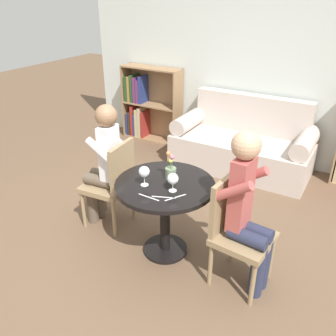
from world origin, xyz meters
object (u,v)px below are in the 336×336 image
(flower_vase, at_px, (171,170))
(person_right, at_px, (248,210))
(couch, at_px, (243,146))
(wine_glass_left, at_px, (144,172))
(person_left, at_px, (103,164))
(wine_glass_right, at_px, (173,179))
(chair_right, at_px, (236,228))
(bookshelf_left, at_px, (146,105))
(chair_left, at_px, (113,181))

(flower_vase, bearing_deg, person_right, -9.13)
(couch, relative_size, wine_glass_left, 10.34)
(person_left, xyz_separation_m, person_right, (1.46, -0.11, 0.03))
(person_right, relative_size, wine_glass_right, 8.36)
(chair_right, relative_size, flower_vase, 3.53)
(couch, distance_m, wine_glass_left, 2.15)
(person_left, xyz_separation_m, wine_glass_right, (0.85, -0.16, 0.15))
(couch, relative_size, bookshelf_left, 1.56)
(person_left, relative_size, wine_glass_right, 8.04)
(wine_glass_left, bearing_deg, wine_glass_right, 8.44)
(person_left, height_order, person_right, person_right)
(person_left, height_order, wine_glass_left, person_left)
(chair_right, bearing_deg, wine_glass_right, 102.45)
(wine_glass_right, bearing_deg, wine_glass_left, -171.56)
(person_left, relative_size, flower_vase, 4.91)
(chair_right, distance_m, person_right, 0.22)
(bookshelf_left, height_order, wine_glass_left, bookshelf_left)
(chair_left, xyz_separation_m, chair_right, (1.29, -0.11, 0.00))
(couch, relative_size, wine_glass_right, 11.26)
(wine_glass_right, bearing_deg, person_right, 4.76)
(couch, height_order, person_right, person_right)
(couch, xyz_separation_m, bookshelf_left, (-1.69, 0.27, 0.21))
(chair_left, distance_m, wine_glass_right, 0.84)
(bookshelf_left, distance_m, wine_glass_right, 2.95)
(person_right, height_order, wine_glass_right, person_right)
(chair_right, distance_m, wine_glass_left, 0.85)
(chair_left, height_order, chair_right, same)
(chair_right, relative_size, person_left, 0.72)
(chair_left, bearing_deg, flower_vase, 84.40)
(wine_glass_left, bearing_deg, bookshelf_left, 123.63)
(person_right, bearing_deg, person_left, 91.13)
(bookshelf_left, xyz_separation_m, wine_glass_right, (1.81, -2.31, 0.29))
(person_right, bearing_deg, chair_left, 90.31)
(couch, distance_m, bookshelf_left, 1.73)
(wine_glass_left, bearing_deg, chair_right, 7.46)
(person_right, distance_m, wine_glass_left, 0.87)
(wine_glass_left, xyz_separation_m, wine_glass_right, (0.25, 0.04, -0.01))
(couch, relative_size, chair_left, 1.95)
(bookshelf_left, height_order, person_right, person_right)
(wine_glass_right, relative_size, flower_vase, 0.61)
(chair_right, distance_m, person_left, 1.39)
(person_right, xyz_separation_m, wine_glass_right, (-0.61, -0.05, 0.11))
(bookshelf_left, relative_size, wine_glass_left, 6.62)
(couch, distance_m, chair_right, 2.09)
(couch, height_order, wine_glass_right, couch)
(bookshelf_left, height_order, chair_right, bookshelf_left)
(flower_vase, bearing_deg, bookshelf_left, 128.33)
(flower_vase, bearing_deg, couch, 90.13)
(wine_glass_right, bearing_deg, flower_vase, 123.92)
(chair_right, bearing_deg, couch, 23.45)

